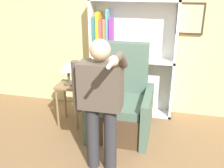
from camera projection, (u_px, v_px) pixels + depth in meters
name	position (u px, v px, depth m)	size (l,w,h in m)	color
wall_back	(140.00, 30.00, 4.21)	(8.00, 0.11, 2.80)	#DBCC84
bookcase	(122.00, 60.00, 4.31)	(1.37, 0.28, 1.89)	white
armchair	(122.00, 107.00, 3.87)	(0.87, 0.86, 1.31)	#4C3823
person_standing	(100.00, 99.00, 2.90)	(0.62, 0.78, 1.59)	#2D2D33
side_table	(70.00, 94.00, 4.04)	(0.36, 0.36, 0.67)	#846647
table_lamp	(68.00, 67.00, 3.88)	(0.26, 0.26, 0.37)	#4C4233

